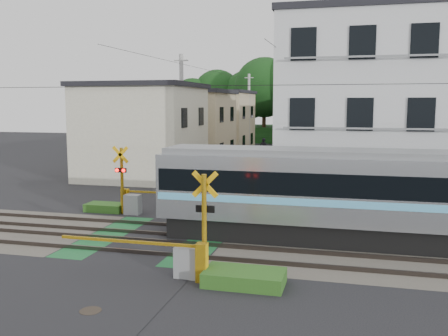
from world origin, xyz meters
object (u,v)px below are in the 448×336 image
(apartment_block, at_px, (385,110))
(pedestrian, at_px, (264,148))
(manhole_cover, at_px, (90,311))
(crossing_signal_near, at_px, (190,254))
(crossing_signal_far, at_px, (131,198))

(apartment_block, xyz_separation_m, pedestrian, (-9.24, 18.24, -3.71))
(manhole_cover, bearing_deg, apartment_block, 64.79)
(crossing_signal_near, xyz_separation_m, apartment_block, (5.91, 13.15, 3.94))
(pedestrian, bearing_deg, crossing_signal_far, 97.01)
(crossing_signal_near, distance_m, manhole_cover, 3.29)
(manhole_cover, bearing_deg, crossing_signal_near, 60.33)
(crossing_signal_near, bearing_deg, apartment_block, 65.78)
(pedestrian, bearing_deg, manhole_cover, 104.31)
(crossing_signal_far, bearing_deg, crossing_signal_near, -54.71)
(crossing_signal_far, xyz_separation_m, apartment_block, (11.09, 5.84, 3.94))
(pedestrian, bearing_deg, apartment_block, 128.26)
(crossing_signal_far, relative_size, manhole_cover, 9.02)
(apartment_block, height_order, pedestrian, apartment_block)
(crossing_signal_near, height_order, apartment_block, apartment_block)
(crossing_signal_far, bearing_deg, pedestrian, 85.61)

